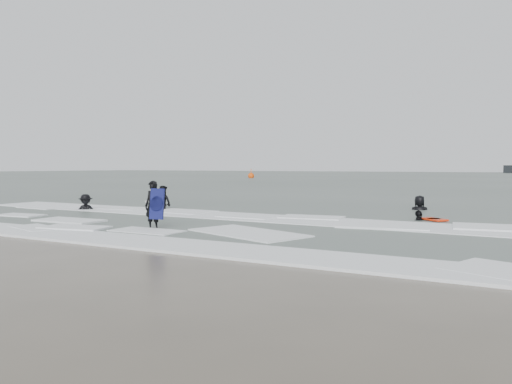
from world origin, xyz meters
The scene contains 10 objects.
ground centered at (0.00, 0.00, 0.00)m, with size 320.00×320.00×0.00m, color brown.
sea centered at (0.00, 80.00, 0.06)m, with size 320.00×320.00×0.00m, color #47544C.
surfer_centre centered at (-1.82, 1.61, 0.00)m, with size 0.58×0.38×1.59m, color black.
surfer_wading centered at (-6.09, 7.18, 0.00)m, with size 0.82×0.64×1.69m, color black.
surfer_breaker centered at (-8.83, 5.16, 0.00)m, with size 1.05×0.60×1.62m, color black.
surfer_right_near centered at (5.01, 8.18, 0.00)m, with size 0.92×0.38×1.57m, color black.
surfer_right_far centered at (4.15, 12.60, 0.00)m, with size 0.91×0.59×1.86m, color black.
surf_foam centered at (0.00, 3.70, 0.04)m, with size 30.03×9.06×0.09m.
bodyboards centered at (-0.83, 5.68, 0.50)m, with size 13.04×7.40×1.25m.
buoy centered at (-32.13, 60.32, 0.42)m, with size 1.00×1.00×1.65m.
Camera 1 is at (8.70, -10.43, 2.03)m, focal length 35.00 mm.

